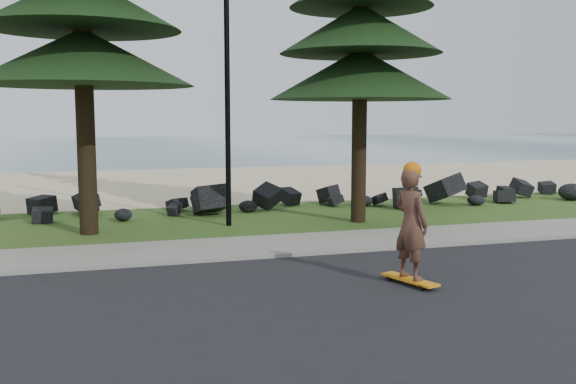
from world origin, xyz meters
name	(u,v)px	position (x,y,z in m)	size (l,w,h in m)	color
ground	(259,250)	(0.00, 0.00, 0.00)	(160.00, 160.00, 0.00)	#295219
road	(333,309)	(0.00, -4.50, 0.01)	(160.00, 7.00, 0.02)	black
kerb	(270,256)	(0.00, -0.90, 0.05)	(160.00, 0.20, 0.10)	gray
sidewalk	(256,246)	(0.00, 0.20, 0.04)	(160.00, 2.00, 0.08)	slate
beach_sand	(176,183)	(0.00, 14.50, 0.01)	(160.00, 15.00, 0.01)	tan
ocean	(130,146)	(0.00, 51.00, 0.00)	(160.00, 58.00, 0.01)	#32525F
seawall_boulders	(213,212)	(0.00, 5.60, 0.00)	(60.00, 2.40, 1.10)	black
lamp_post	(227,66)	(0.00, 3.20, 4.13)	(0.25, 0.14, 8.14)	black
skateboarder	(411,224)	(1.72, -3.62, 1.05)	(0.64, 1.15, 2.09)	orange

